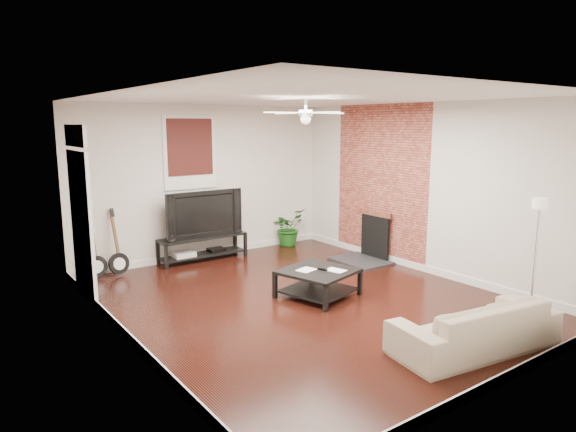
% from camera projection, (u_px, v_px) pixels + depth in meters
% --- Properties ---
extents(room, '(5.01, 6.01, 2.81)m').
position_uv_depth(room, '(305.00, 202.00, 6.96)').
color(room, black).
rests_on(room, ground).
extents(brick_accent, '(0.02, 2.20, 2.80)m').
position_uv_depth(brick_accent, '(380.00, 183.00, 9.19)').
color(brick_accent, brown).
rests_on(brick_accent, floor).
extents(fireplace, '(0.80, 1.10, 0.92)m').
position_uv_depth(fireplace, '(367.00, 236.00, 9.19)').
color(fireplace, black).
rests_on(fireplace, floor).
extents(window_back, '(1.00, 0.06, 1.30)m').
position_uv_depth(window_back, '(190.00, 153.00, 9.06)').
color(window_back, '#39130F').
rests_on(window_back, wall_back).
extents(door_left, '(0.08, 1.00, 2.50)m').
position_uv_depth(door_left, '(82.00, 212.00, 7.09)').
color(door_left, white).
rests_on(door_left, wall_left).
extents(tv_stand, '(1.62, 0.43, 0.45)m').
position_uv_depth(tv_stand, '(203.00, 248.00, 9.28)').
color(tv_stand, black).
rests_on(tv_stand, floor).
extents(tv, '(1.46, 0.19, 0.84)m').
position_uv_depth(tv, '(201.00, 213.00, 9.18)').
color(tv, black).
rests_on(tv, tv_stand).
extents(coffee_table, '(1.15, 1.15, 0.39)m').
position_uv_depth(coffee_table, '(318.00, 283.00, 7.33)').
color(coffee_table, black).
rests_on(coffee_table, floor).
extents(sofa, '(2.02, 1.04, 0.56)m').
position_uv_depth(sofa, '(475.00, 325.00, 5.59)').
color(sofa, tan).
rests_on(sofa, floor).
extents(floor_lamp, '(0.30, 0.30, 1.57)m').
position_uv_depth(floor_lamp, '(535.00, 260.00, 6.35)').
color(floor_lamp, silver).
rests_on(floor_lamp, floor).
extents(potted_plant, '(0.82, 0.77, 0.75)m').
position_uv_depth(potted_plant, '(288.00, 227.00, 10.40)').
color(potted_plant, '#195518').
rests_on(potted_plant, floor).
extents(guitar_left, '(0.36, 0.26, 1.12)m').
position_uv_depth(guitar_left, '(95.00, 245.00, 8.10)').
color(guitar_left, black).
rests_on(guitar_left, floor).
extents(guitar_right, '(0.38, 0.30, 1.12)m').
position_uv_depth(guitar_right, '(118.00, 242.00, 8.28)').
color(guitar_right, black).
rests_on(guitar_right, floor).
extents(ceiling_fan, '(1.24, 1.24, 0.32)m').
position_uv_depth(ceiling_fan, '(306.00, 113.00, 6.75)').
color(ceiling_fan, white).
rests_on(ceiling_fan, ceiling).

